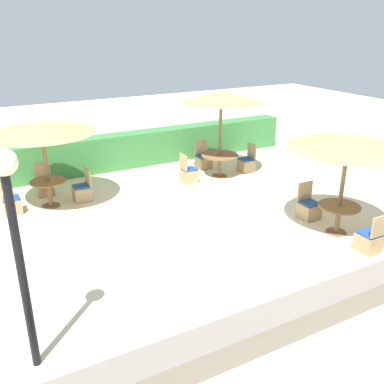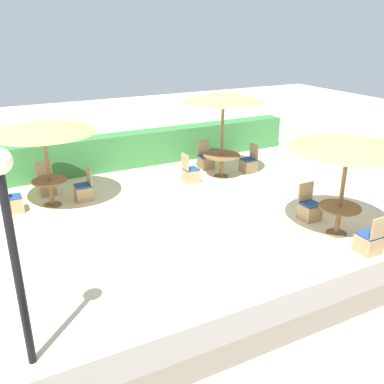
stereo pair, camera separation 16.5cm
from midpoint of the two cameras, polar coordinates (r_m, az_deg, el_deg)
name	(u,v)px [view 2 (the right image)]	position (r m, az deg, el deg)	size (l,w,h in m)	color
ground_plane	(204,235)	(10.23, 2.02, -5.80)	(40.00, 40.00, 0.00)	beige
hedge_row	(122,151)	(15.00, -8.95, 5.45)	(13.00, 0.70, 1.18)	#387A3D
stone_border	(307,311)	(7.67, 15.75, -15.06)	(10.00, 0.56, 0.47)	slate
lamp_post	(8,219)	(5.99, -22.62, -3.37)	(0.36, 0.36, 3.32)	black
parasol_back_left	(42,127)	(11.77, -18.93, 8.23)	(2.77, 2.77, 2.38)	brown
round_table_back_left	(50,186)	(12.23, -18.01, 0.73)	(0.95, 0.95, 0.75)	brown
patio_chair_back_left_east	(84,191)	(12.50, -13.85, 0.14)	(0.46, 0.46, 0.93)	tan
patio_chair_back_left_north	(47,185)	(13.23, -18.45, 0.84)	(0.46, 0.46, 0.93)	tan
patio_chair_back_left_west	(13,203)	(12.27, -22.44, -1.34)	(0.46, 0.46, 0.93)	tan
parasol_front_right	(349,143)	(10.12, 20.64, 6.19)	(2.68, 2.68, 2.42)	brown
round_table_front_right	(339,213)	(10.67, 19.44, -2.66)	(0.97, 0.97, 0.72)	brown
patio_chair_front_right_north	(309,209)	(11.37, 15.77, -2.26)	(0.46, 0.46, 0.93)	tan
patio_chair_front_right_south	(369,242)	(10.18, 23.01, -6.15)	(0.46, 0.46, 0.93)	tan
parasol_back_right	(223,97)	(13.46, 4.56, 12.54)	(2.46, 2.46, 2.77)	brown
round_table_back_right	(222,159)	(13.91, 4.32, 4.44)	(1.20, 1.20, 0.75)	brown
patio_chair_back_right_east	(249,164)	(14.61, 7.90, 3.71)	(0.46, 0.46, 0.93)	tan
patio_chair_back_right_west	(191,174)	(13.50, 0.16, 2.42)	(0.46, 0.46, 0.93)	tan
patio_chair_back_right_north	(206,161)	(14.84, 2.16, 4.20)	(0.46, 0.46, 0.93)	tan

